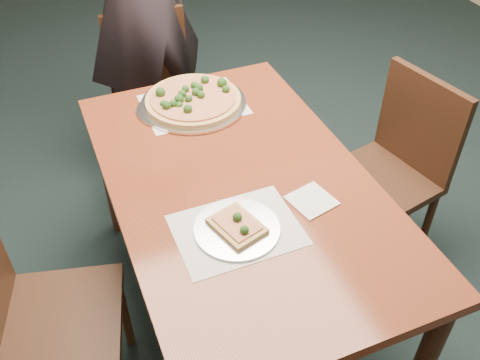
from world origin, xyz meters
name	(u,v)px	position (x,y,z in m)	size (l,w,h in m)	color
ground	(261,228)	(0.00, 0.00, 0.00)	(8.00, 8.00, 0.00)	black
dining_table	(240,199)	(-0.28, -0.40, 0.66)	(0.90, 1.50, 0.75)	#5D2312
chair_far	(154,91)	(-0.33, 0.68, 0.52)	(0.45, 0.45, 0.91)	black
chair_left	(31,312)	(-1.07, -0.51, 0.52)	(0.51, 0.51, 0.91)	black
chair_right	(394,164)	(0.49, -0.31, 0.52)	(0.50, 0.50, 0.91)	black
placemat_main	(194,104)	(-0.28, 0.13, 0.75)	(0.42, 0.32, 0.00)	white
placemat_near	(237,230)	(-0.38, -0.63, 0.75)	(0.40, 0.30, 0.00)	white
pizza_pan	(193,100)	(-0.28, 0.13, 0.77)	(0.45, 0.45, 0.07)	silver
slice_plate_near	(237,227)	(-0.38, -0.63, 0.76)	(0.28, 0.28, 0.06)	silver
slice_plate_far	(170,108)	(-0.38, 0.13, 0.76)	(0.28, 0.28, 0.06)	silver
napkin	(312,201)	(-0.10, -0.60, 0.75)	(0.14, 0.14, 0.01)	white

